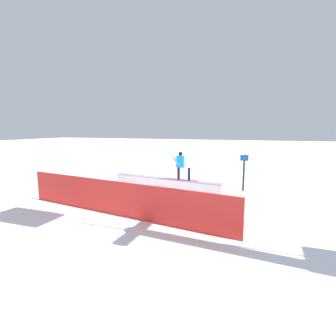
{
  "coord_description": "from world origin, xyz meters",
  "views": [
    {
      "loc": [
        -4.94,
        13.14,
        3.2
      ],
      "look_at": [
        -0.54,
        1.09,
        1.25
      ],
      "focal_mm": 28.14,
      "sensor_mm": 36.0,
      "label": 1
    }
  ],
  "objects": [
    {
      "name": "ground_plane",
      "position": [
        0.0,
        0.0,
        0.0
      ],
      "size": [
        120.0,
        120.0,
        0.0
      ],
      "primitive_type": "plane",
      "color": "white"
    },
    {
      "name": "grind_box",
      "position": [
        0.0,
        0.0,
        0.23
      ],
      "size": [
        6.44,
        1.52,
        0.51
      ],
      "color": "white",
      "rests_on": "ground_plane"
    },
    {
      "name": "snowboarder",
      "position": [
        -0.95,
        0.18,
        1.32
      ],
      "size": [
        1.51,
        0.44,
        1.5
      ],
      "color": "#BC2B83",
      "rests_on": "grind_box"
    },
    {
      "name": "safety_fence",
      "position": [
        0.0,
        4.99,
        0.64
      ],
      "size": [
        9.04,
        1.54,
        1.29
      ],
      "primitive_type": "cube",
      "rotation": [
        0.0,
        0.0,
        -0.16
      ],
      "color": "red",
      "rests_on": "ground_plane"
    },
    {
      "name": "trail_marker",
      "position": [
        -4.04,
        -0.58,
        1.0
      ],
      "size": [
        0.4,
        0.1,
        1.87
      ],
      "color": "#262628",
      "rests_on": "ground_plane"
    }
  ]
}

